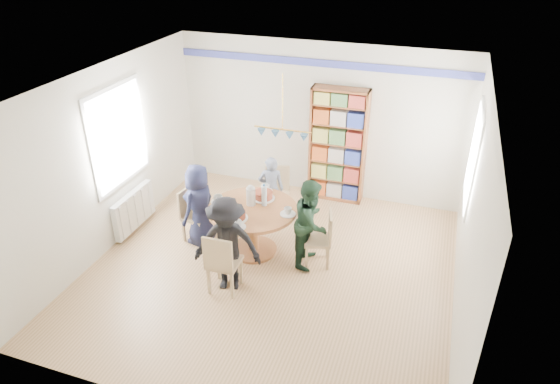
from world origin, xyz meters
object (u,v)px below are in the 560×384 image
at_px(chair_far, 277,190).
at_px(chair_near, 222,261).
at_px(dining_table, 253,219).
at_px(person_far, 271,189).
at_px(person_left, 199,205).
at_px(radiator, 134,210).
at_px(chair_right, 323,237).
at_px(person_near, 227,245).
at_px(person_right, 311,223).
at_px(chair_left, 192,212).
at_px(bookshelf, 338,147).

bearing_deg(chair_far, chair_near, -91.43).
xyz_separation_m(dining_table, chair_near, (-0.04, -1.01, -0.05)).
distance_m(chair_far, person_far, 0.17).
bearing_deg(person_left, radiator, -77.94).
bearing_deg(dining_table, chair_right, 1.53).
relative_size(person_left, person_near, 0.94).
relative_size(radiator, person_right, 0.76).
bearing_deg(person_right, chair_right, -90.90).
distance_m(dining_table, person_near, 0.89).
xyz_separation_m(chair_left, chair_right, (2.06, -0.01, -0.00)).
relative_size(person_left, bookshelf, 0.64).
bearing_deg(dining_table, chair_left, 177.81).
height_order(chair_near, person_far, person_far).
height_order(chair_near, person_near, person_near).
relative_size(chair_left, bookshelf, 0.42).
relative_size(radiator, chair_near, 1.09).
height_order(person_far, person_near, person_near).
bearing_deg(chair_far, chair_left, -135.11).
bearing_deg(chair_right, dining_table, -178.47).
relative_size(person_left, person_right, 0.98).
height_order(chair_left, person_near, person_near).
relative_size(chair_left, person_near, 0.62).
xyz_separation_m(radiator, chair_right, (3.07, 0.06, 0.11)).
distance_m(chair_left, person_left, 0.25).
bearing_deg(person_near, chair_left, 125.81).
distance_m(chair_right, person_near, 1.41).
bearing_deg(chair_right, person_left, -178.83).
relative_size(chair_right, chair_far, 0.94).
height_order(chair_left, bookshelf, bookshelf).
bearing_deg(person_far, person_right, 117.51).
xyz_separation_m(chair_near, person_far, (-0.01, 1.94, 0.07)).
bearing_deg(person_near, person_left, 122.52).
bearing_deg(chair_left, dining_table, -2.19).
relative_size(chair_left, person_far, 0.74).
relative_size(radiator, chair_right, 1.19).
bearing_deg(radiator, bookshelf, 36.07).
xyz_separation_m(radiator, person_right, (2.89, 0.06, 0.31)).
xyz_separation_m(person_right, person_near, (-0.89, -0.90, 0.03)).
xyz_separation_m(chair_far, person_left, (-0.87, -1.07, 0.16)).
xyz_separation_m(chair_right, person_far, (-1.10, 0.90, 0.11)).
bearing_deg(dining_table, person_right, 1.80).
height_order(chair_near, bookshelf, bookshelf).
xyz_separation_m(person_far, person_near, (0.04, -1.80, 0.12)).
relative_size(chair_left, person_right, 0.64).
bearing_deg(person_far, person_left, 31.05).
distance_m(person_near, bookshelf, 3.00).
height_order(person_left, person_right, person_right).
distance_m(chair_left, chair_right, 2.06).
distance_m(person_left, person_near, 1.21).
height_order(person_near, bookshelf, bookshelf).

